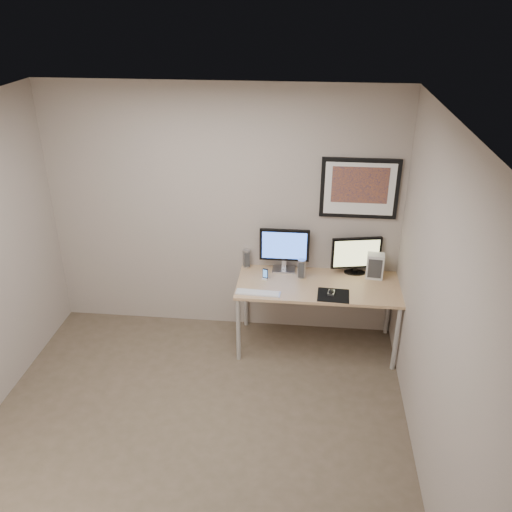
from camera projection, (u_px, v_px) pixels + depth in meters
The scene contains 13 objects.
floor at pixel (194, 432), 4.56m from camera, with size 3.60×3.60×0.00m, color #4A3F2E.
room at pixel (195, 232), 4.23m from camera, with size 3.60×3.60×3.60m.
desk at pixel (318, 290), 5.37m from camera, with size 1.60×0.70×0.73m.
framed_art at pixel (360, 188), 5.21m from camera, with size 0.75×0.04×0.60m.
monitor_large at pixel (284, 248), 5.49m from camera, with size 0.50×0.16×0.46m.
monitor_tv at pixel (356, 255), 5.45m from camera, with size 0.50×0.16×0.40m.
speaker_left at pixel (246, 258), 5.64m from camera, with size 0.08×0.08×0.19m, color #A8A8AD.
speaker_right at pixel (302, 269), 5.42m from camera, with size 0.08×0.08×0.20m, color #A8A8AD.
phone_dock at pixel (265, 274), 5.41m from camera, with size 0.05×0.05×0.12m, color black.
keyboard at pixel (258, 293), 5.18m from camera, with size 0.43×0.11×0.01m, color silver.
mousepad at pixel (333, 295), 5.14m from camera, with size 0.30×0.27×0.00m, color black.
mouse at pixel (331, 292), 5.16m from camera, with size 0.05×0.10×0.03m, color black.
fan_unit at pixel (375, 266), 5.41m from camera, with size 0.17×0.12×0.26m, color silver.
Camera 1 is at (0.88, -3.35, 3.35)m, focal length 38.00 mm.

